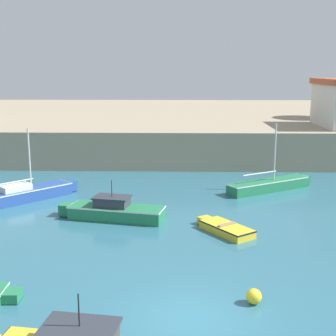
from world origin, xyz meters
TOP-DOWN VIEW (x-y plane):
  - ground_plane at (0.00, 0.00)m, footprint 200.00×200.00m
  - quay_seawall at (0.00, 42.45)m, footprint 120.00×40.00m
  - dinghy_yellow_2 at (1.96, 8.36)m, footprint 2.80×3.34m
  - motorboat_green_6 at (-3.91, 10.38)m, footprint 5.96×2.61m
  - sailboat_green_8 at (5.71, 16.70)m, footprint 6.21×4.29m
  - sailboat_blue_9 at (-9.83, 13.87)m, footprint 5.32×5.48m
  - mooring_buoy at (2.26, 1.11)m, footprint 0.55×0.55m

SIDE VIEW (x-z plane):
  - ground_plane at x=0.00m, z-range 0.00..0.00m
  - dinghy_yellow_2 at x=1.96m, z-range -0.02..0.48m
  - mooring_buoy at x=2.26m, z-range 0.00..0.55m
  - sailboat_green_8 at x=5.71m, z-range -1.84..2.65m
  - sailboat_blue_9 at x=-9.83m, z-range -1.78..2.71m
  - motorboat_green_6 at x=-3.91m, z-range -0.60..1.56m
  - quay_seawall at x=0.00m, z-range 0.00..3.09m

